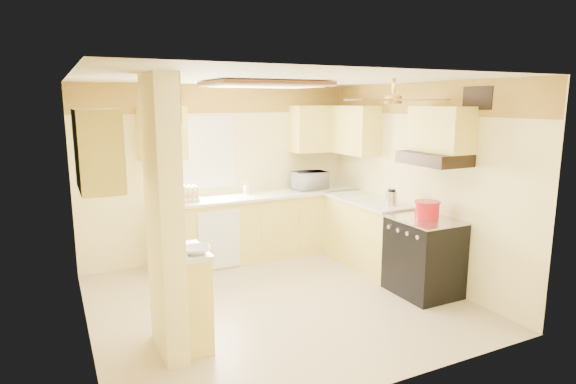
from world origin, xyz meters
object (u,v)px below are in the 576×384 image
stove (424,256)px  dutch_oven (427,209)px  bowl (196,250)px  kettle (392,198)px  microwave (310,180)px

stove → dutch_oven: 0.56m
bowl → dutch_oven: bearing=3.7°
stove → kettle: kettle is taller
stove → dutch_oven: size_ratio=3.06×
stove → bowl: bearing=-177.1°
microwave → kettle: (0.36, -1.50, -0.03)m
bowl → microwave: bearing=43.4°
kettle → stove: bearing=-90.9°
microwave → bowl: (-2.43, -2.29, -0.11)m
dutch_oven → bowl: bearing=-176.3°
bowl → kettle: 2.90m
microwave → dutch_oven: (0.40, -2.11, -0.06)m
dutch_oven → kettle: kettle is taller
bowl → dutch_oven: dutch_oven is taller
bowl → kettle: kettle is taller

